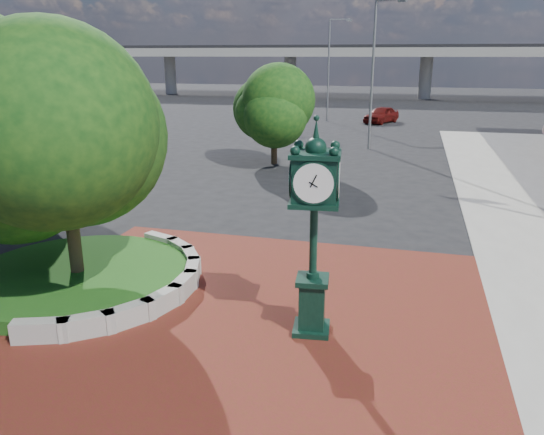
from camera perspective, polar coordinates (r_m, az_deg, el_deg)
The scene contains 11 objects.
ground at distance 13.92m, azimuth -2.57°, elevation -9.29°, with size 200.00×200.00×0.00m, color black.
plaza at distance 13.07m, azimuth -3.90°, elevation -11.08°, with size 12.00×12.00×0.04m, color #632C17.
planter_wall at distance 14.77m, azimuth -12.74°, elevation -6.94°, with size 2.96×6.77×0.54m.
grass_bed at distance 15.94m, azimuth -20.11°, elevation -6.04°, with size 6.10×6.10×0.40m, color #164B15.
overpass at distance 81.98m, azimuth 12.59°, elevation 16.98°, with size 90.00×12.00×7.50m.
tree_planter at distance 14.98m, azimuth -21.48°, elevation 6.48°, with size 5.20×5.20×6.33m.
tree_street at distance 31.02m, azimuth 0.23°, elevation 11.67°, with size 4.40×4.40×5.45m.
post_clock at distance 11.58m, azimuth 4.54°, elevation -0.45°, with size 1.12×1.12×4.92m.
parked_car at distance 51.80m, azimuth 11.68°, elevation 10.77°, with size 1.80×4.48×1.52m, color #5F100D.
street_lamp_near at distance 36.63m, azimuth 11.14°, elevation 15.88°, with size 2.02×1.02×9.53m.
street_lamp_far at distance 52.05m, azimuth 6.37°, elevation 16.23°, with size 2.09×0.52×9.33m.
Camera 1 is at (3.78, -11.88, 6.19)m, focal length 35.00 mm.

